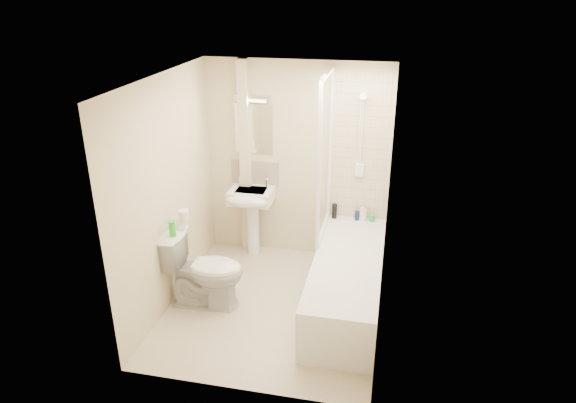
# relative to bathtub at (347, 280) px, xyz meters

# --- Properties ---
(floor) EXTENTS (2.50, 2.50, 0.00)m
(floor) POSITION_rel_bathtub_xyz_m (-0.75, -0.20, -0.29)
(floor) COLOR beige
(floor) RESTS_ON ground
(wall_back) EXTENTS (2.20, 0.02, 2.40)m
(wall_back) POSITION_rel_bathtub_xyz_m (-0.75, 1.05, 0.91)
(wall_back) COLOR beige
(wall_back) RESTS_ON ground
(wall_left) EXTENTS (0.02, 2.50, 2.40)m
(wall_left) POSITION_rel_bathtub_xyz_m (-1.85, -0.20, 0.91)
(wall_left) COLOR beige
(wall_left) RESTS_ON ground
(wall_right) EXTENTS (0.02, 2.50, 2.40)m
(wall_right) POSITION_rel_bathtub_xyz_m (0.35, -0.20, 0.91)
(wall_right) COLOR beige
(wall_right) RESTS_ON ground
(ceiling) EXTENTS (2.20, 2.50, 0.02)m
(ceiling) POSITION_rel_bathtub_xyz_m (-0.75, -0.20, 2.11)
(ceiling) COLOR white
(ceiling) RESTS_ON wall_back
(tile_back) EXTENTS (0.70, 0.01, 1.75)m
(tile_back) POSITION_rel_bathtub_xyz_m (0.00, 1.04, 1.14)
(tile_back) COLOR beige
(tile_back) RESTS_ON wall_back
(tile_right) EXTENTS (0.01, 2.10, 1.75)m
(tile_right) POSITION_rel_bathtub_xyz_m (0.34, 0.00, 1.14)
(tile_right) COLOR beige
(tile_right) RESTS_ON wall_right
(pipe_boxing) EXTENTS (0.12, 0.12, 2.40)m
(pipe_boxing) POSITION_rel_bathtub_xyz_m (-1.37, 0.99, 0.91)
(pipe_boxing) COLOR beige
(pipe_boxing) RESTS_ON ground
(splashback) EXTENTS (0.60, 0.02, 0.30)m
(splashback) POSITION_rel_bathtub_xyz_m (-1.27, 1.04, 0.74)
(splashback) COLOR beige
(splashback) RESTS_ON wall_back
(mirror) EXTENTS (0.46, 0.01, 0.60)m
(mirror) POSITION_rel_bathtub_xyz_m (-1.27, 1.04, 1.29)
(mirror) COLOR white
(mirror) RESTS_ON wall_back
(strip_light) EXTENTS (0.42, 0.07, 0.07)m
(strip_light) POSITION_rel_bathtub_xyz_m (-1.27, 1.02, 1.66)
(strip_light) COLOR silver
(strip_light) RESTS_ON wall_back
(bathtub) EXTENTS (0.70, 2.10, 0.55)m
(bathtub) POSITION_rel_bathtub_xyz_m (0.00, 0.00, 0.00)
(bathtub) COLOR white
(bathtub) RESTS_ON ground
(shower_screen) EXTENTS (0.04, 0.92, 1.80)m
(shower_screen) POSITION_rel_bathtub_xyz_m (-0.35, 0.60, 1.16)
(shower_screen) COLOR white
(shower_screen) RESTS_ON bathtub
(shower_fixture) EXTENTS (0.10, 0.16, 0.99)m
(shower_fixture) POSITION_rel_bathtub_xyz_m (-0.00, 0.99, 1.26)
(shower_fixture) COLOR white
(shower_fixture) RESTS_ON wall_back
(pedestal_sink) EXTENTS (0.52, 0.48, 1.00)m
(pedestal_sink) POSITION_rel_bathtub_xyz_m (-1.27, 0.81, 0.41)
(pedestal_sink) COLOR white
(pedestal_sink) RESTS_ON ground
(bottle_black_a) EXTENTS (0.06, 0.06, 0.18)m
(bottle_black_a) POSITION_rel_bathtub_xyz_m (-0.27, 0.96, 0.35)
(bottle_black_a) COLOR black
(bottle_black_a) RESTS_ON bathtub
(bottle_blue) EXTENTS (0.05, 0.05, 0.11)m
(bottle_blue) POSITION_rel_bathtub_xyz_m (0.00, 0.96, 0.32)
(bottle_blue) COLOR navy
(bottle_blue) RESTS_ON bathtub
(bottle_cream) EXTENTS (0.06, 0.06, 0.17)m
(bottle_cream) POSITION_rel_bathtub_xyz_m (0.06, 0.96, 0.35)
(bottle_cream) COLOR #F3E5BC
(bottle_cream) RESTS_ON bathtub
(bottle_white_b) EXTENTS (0.06, 0.06, 0.15)m
(bottle_white_b) POSITION_rel_bathtub_xyz_m (0.09, 0.96, 0.33)
(bottle_white_b) COLOR white
(bottle_white_b) RESTS_ON bathtub
(bottle_green) EXTENTS (0.07, 0.07, 0.08)m
(bottle_green) POSITION_rel_bathtub_xyz_m (0.19, 0.96, 0.30)
(bottle_green) COLOR green
(bottle_green) RESTS_ON bathtub
(toilet) EXTENTS (0.53, 0.86, 0.84)m
(toilet) POSITION_rel_bathtub_xyz_m (-1.47, -0.30, 0.13)
(toilet) COLOR white
(toilet) RESTS_ON ground
(toilet_roll_lower) EXTENTS (0.11, 0.11, 0.11)m
(toilet_roll_lower) POSITION_rel_bathtub_xyz_m (-1.72, -0.22, 0.60)
(toilet_roll_lower) COLOR white
(toilet_roll_lower) RESTS_ON toilet
(toilet_roll_upper) EXTENTS (0.11, 0.11, 0.10)m
(toilet_roll_upper) POSITION_rel_bathtub_xyz_m (-1.68, -0.23, 0.71)
(toilet_roll_upper) COLOR white
(toilet_roll_upper) RESTS_ON toilet_roll_lower
(green_bottle) EXTENTS (0.07, 0.07, 0.16)m
(green_bottle) POSITION_rel_bathtub_xyz_m (-1.73, -0.41, 0.63)
(green_bottle) COLOR green
(green_bottle) RESTS_ON toilet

